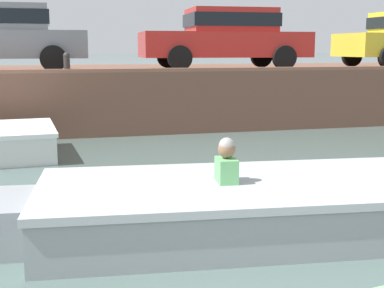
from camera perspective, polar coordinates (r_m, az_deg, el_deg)
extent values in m
plane|color=#4C605B|center=(7.09, -1.56, -6.08)|extent=(400.00, 400.00, 0.00)
cube|color=brown|center=(15.14, -8.69, 5.29)|extent=(60.00, 6.00, 1.46)
cube|color=brown|center=(12.24, -7.39, 7.80)|extent=(60.00, 0.24, 0.08)
cube|color=#93999E|center=(6.08, 11.53, -6.66)|extent=(5.82, 2.46, 0.49)
cube|color=#B1B7BD|center=(6.01, 11.63, -4.06)|extent=(5.89, 2.53, 0.08)
cube|color=brown|center=(6.19, 15.29, -4.75)|extent=(0.41, 1.74, 0.06)
cube|color=#66B26B|center=(5.75, 3.69, -3.69)|extent=(0.23, 0.34, 0.44)
sphere|color=brown|center=(5.68, 3.72, -0.55)|extent=(0.19, 0.19, 0.19)
sphere|color=gray|center=(5.68, 3.73, -0.16)|extent=(0.17, 0.17, 0.17)
cube|color=slate|center=(13.60, -19.64, 12.59)|extent=(2.09, 1.52, 0.60)
cube|color=black|center=(13.60, -19.64, 12.59)|extent=(2.17, 1.56, 0.33)
cylinder|color=black|center=(12.67, -14.58, 8.81)|extent=(0.60, 0.19, 0.60)
cylinder|color=black|center=(14.42, -14.65, 8.94)|extent=(0.60, 0.19, 0.60)
cube|color=#B2231E|center=(14.21, 3.43, 10.52)|extent=(4.40, 1.90, 0.64)
cube|color=#B2231E|center=(14.28, 4.14, 13.00)|extent=(2.23, 1.59, 0.60)
cube|color=black|center=(14.28, 4.14, 13.00)|extent=(2.31, 1.63, 0.33)
cylinder|color=black|center=(13.06, -1.32, 9.16)|extent=(0.61, 0.21, 0.60)
cylinder|color=black|center=(14.78, -2.58, 9.27)|extent=(0.61, 0.21, 0.60)
cylinder|color=black|center=(13.81, 9.82, 9.07)|extent=(0.61, 0.21, 0.60)
cylinder|color=black|center=(15.44, 7.42, 9.24)|extent=(0.61, 0.21, 0.60)
cylinder|color=black|center=(16.79, 16.69, 8.97)|extent=(0.60, 0.19, 0.60)
cylinder|color=#2D2B28|center=(12.27, -13.21, 8.25)|extent=(0.14, 0.14, 0.35)
sphere|color=#2D2B28|center=(12.27, -13.25, 9.16)|extent=(0.15, 0.15, 0.15)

